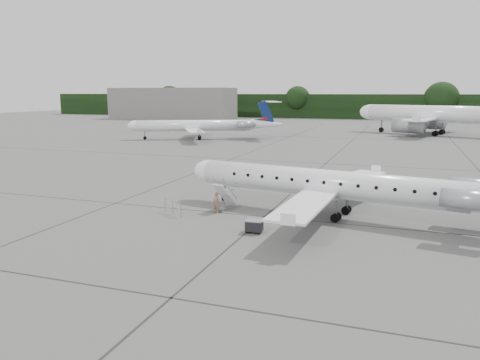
% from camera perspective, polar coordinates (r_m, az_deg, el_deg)
% --- Properties ---
extents(ground, '(320.00, 320.00, 0.00)m').
position_cam_1_polar(ground, '(29.56, 14.60, -6.56)').
color(ground, '#5B5B59').
rests_on(ground, ground).
extents(treeline, '(260.00, 4.00, 8.00)m').
position_cam_1_polar(treeline, '(158.29, 18.86, 8.42)').
color(treeline, black).
rests_on(treeline, ground).
extents(terminal_building, '(40.00, 14.00, 10.00)m').
position_cam_1_polar(terminal_building, '(155.93, -8.23, 9.22)').
color(terminal_building, slate).
rests_on(terminal_building, ground).
extents(main_regional_jet, '(28.29, 22.55, 6.52)m').
position_cam_1_polar(main_regional_jet, '(32.93, 10.96, 1.18)').
color(main_regional_jet, white).
rests_on(main_regional_jet, ground).
extents(airstair, '(1.22, 2.25, 2.04)m').
position_cam_1_polar(airstair, '(34.60, -1.83, -1.95)').
color(airstair, white).
rests_on(airstair, ground).
extents(passenger, '(0.67, 0.57, 1.55)m').
position_cam_1_polar(passenger, '(33.66, -2.91, -2.76)').
color(passenger, '#88614A').
rests_on(passenger, ground).
extents(safety_railing, '(1.91, 1.23, 1.00)m').
position_cam_1_polar(safety_railing, '(33.66, -8.20, -3.33)').
color(safety_railing, '#92959A').
rests_on(safety_railing, ground).
extents(baggage_cart, '(1.07, 0.89, 0.87)m').
position_cam_1_polar(baggage_cart, '(29.08, 1.75, -5.59)').
color(baggage_cart, black).
rests_on(baggage_cart, ground).
extents(bg_narrowbody, '(39.27, 33.71, 11.89)m').
position_cam_1_polar(bg_narrowbody, '(103.47, 22.39, 8.40)').
color(bg_narrowbody, white).
rests_on(bg_narrowbody, ground).
extents(bg_regional_left, '(32.56, 28.79, 7.07)m').
position_cam_1_polar(bg_regional_left, '(87.26, -5.64, 7.28)').
color(bg_regional_left, white).
rests_on(bg_regional_left, ground).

